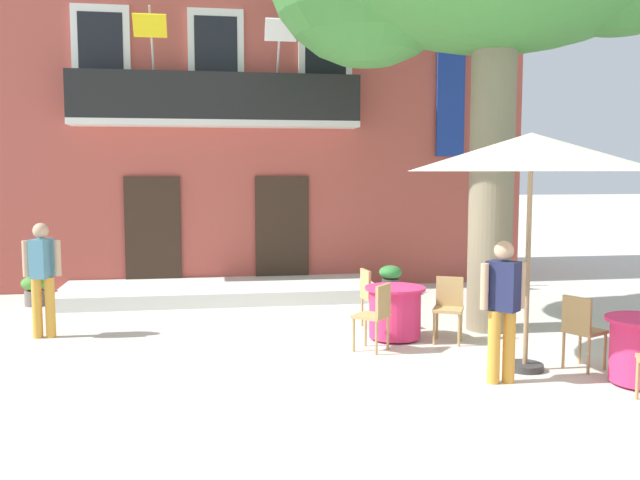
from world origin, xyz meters
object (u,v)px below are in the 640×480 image
at_px(cafe_chair_near_tree_1, 449,304).
at_px(ground_planter_right, 390,278).
at_px(pedestrian_mid_plaza, 42,273).
at_px(cafe_chair_middle_0, 581,327).
at_px(cafe_table_near_tree, 395,312).
at_px(cafe_chair_near_tree_0, 376,312).
at_px(pedestrian_near_entrance, 503,303).
at_px(cafe_umbrella, 531,153).
at_px(ground_planter_left, 34,289).
at_px(cafe_chair_near_tree_2, 372,294).

xyz_separation_m(cafe_chair_near_tree_1, ground_planter_right, (0.17, 3.80, -0.21)).
height_order(cafe_chair_near_tree_1, pedestrian_mid_plaza, pedestrian_mid_plaza).
bearing_deg(cafe_chair_middle_0, cafe_table_near_tree, 133.74).
bearing_deg(cafe_chair_near_tree_0, cafe_chair_near_tree_1, 17.69).
bearing_deg(pedestrian_near_entrance, ground_planter_right, 87.57).
bearing_deg(cafe_chair_near_tree_0, cafe_chair_middle_0, -29.49).
bearing_deg(cafe_umbrella, pedestrian_mid_plaza, 156.48).
relative_size(cafe_chair_near_tree_0, pedestrian_near_entrance, 0.56).
bearing_deg(pedestrian_mid_plaza, cafe_umbrella, -23.52).
bearing_deg(cafe_table_near_tree, cafe_chair_near_tree_0, -124.94).
bearing_deg(ground_planter_right, cafe_table_near_tree, -103.98).
bearing_deg(ground_planter_left, cafe_chair_near_tree_2, -26.09).
height_order(cafe_chair_near_tree_2, pedestrian_near_entrance, pedestrian_near_entrance).
bearing_deg(ground_planter_right, ground_planter_left, -179.20).
xyz_separation_m(cafe_chair_near_tree_1, cafe_chair_near_tree_2, (-0.88, 0.99, 0.00)).
height_order(cafe_table_near_tree, pedestrian_near_entrance, pedestrian_near_entrance).
bearing_deg(pedestrian_mid_plaza, cafe_chair_middle_0, -22.26).
bearing_deg(ground_planter_left, pedestrian_near_entrance, -41.64).
distance_m(cafe_umbrella, pedestrian_mid_plaza, 6.89).
bearing_deg(pedestrian_near_entrance, cafe_chair_near_tree_1, 87.94).
bearing_deg(pedestrian_near_entrance, cafe_table_near_tree, 106.21).
distance_m(cafe_umbrella, ground_planter_left, 8.93).
bearing_deg(cafe_chair_middle_0, pedestrian_mid_plaza, 157.74).
bearing_deg(ground_planter_right, cafe_chair_near_tree_2, -110.46).
distance_m(cafe_chair_near_tree_1, ground_planter_right, 3.81).
bearing_deg(cafe_table_near_tree, cafe_chair_near_tree_2, 102.73).
bearing_deg(cafe_chair_near_tree_1, ground_planter_left, 150.03).
relative_size(cafe_table_near_tree, cafe_chair_near_tree_0, 0.95).
bearing_deg(cafe_chair_near_tree_0, cafe_table_near_tree, 55.06).
xyz_separation_m(pedestrian_near_entrance, pedestrian_mid_plaza, (-5.63, 3.10, 0.03)).
xyz_separation_m(cafe_chair_near_tree_0, ground_planter_right, (1.32, 4.17, -0.21)).
distance_m(cafe_chair_near_tree_0, pedestrian_near_entrance, 1.95).
height_order(cafe_table_near_tree, cafe_chair_near_tree_1, cafe_chair_near_tree_1).
relative_size(cafe_chair_near_tree_0, ground_planter_right, 1.59).
bearing_deg(pedestrian_near_entrance, pedestrian_mid_plaza, 151.16).
relative_size(cafe_table_near_tree, pedestrian_near_entrance, 0.53).
bearing_deg(pedestrian_mid_plaza, cafe_chair_near_tree_2, -1.95).
bearing_deg(pedestrian_near_entrance, cafe_chair_near_tree_2, 105.35).
height_order(cafe_chair_near_tree_1, pedestrian_near_entrance, pedestrian_near_entrance).
height_order(cafe_chair_middle_0, cafe_umbrella, cafe_umbrella).
distance_m(cafe_table_near_tree, ground_planter_right, 3.66).
relative_size(cafe_chair_near_tree_2, cafe_chair_middle_0, 1.00).
relative_size(cafe_chair_near_tree_2, pedestrian_mid_plaza, 0.55).
distance_m(cafe_chair_near_tree_1, cafe_chair_middle_0, 1.96).
relative_size(cafe_umbrella, pedestrian_mid_plaza, 1.74).
bearing_deg(cafe_chair_middle_0, ground_planter_left, 144.65).
relative_size(cafe_chair_near_tree_2, pedestrian_near_entrance, 0.56).
bearing_deg(ground_planter_right, cafe_chair_near_tree_0, -107.52).
height_order(cafe_chair_near_tree_2, cafe_umbrella, cafe_umbrella).
bearing_deg(cafe_chair_middle_0, cafe_chair_near_tree_0, 150.51).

